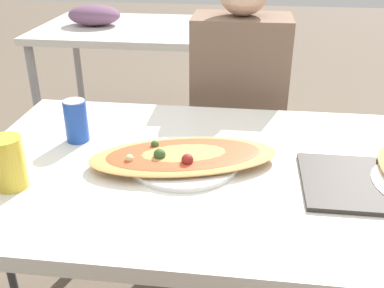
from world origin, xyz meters
name	(u,v)px	position (x,y,z in m)	size (l,w,h in m)	color
dining_table	(200,189)	(0.00, 0.00, 0.67)	(1.24, 0.82, 0.75)	silver
chair_far_seated	(237,132)	(0.08, 0.74, 0.51)	(0.40, 0.40, 0.88)	#3F2D1E
person_seated	(238,98)	(0.08, 0.63, 0.71)	(0.36, 0.25, 1.21)	#2D2D38
pizza_main	(184,157)	(-0.04, 0.00, 0.77)	(0.54, 0.34, 0.06)	white
soda_can	(76,121)	(-0.37, 0.10, 0.81)	(0.07, 0.07, 0.12)	#1E47B2
drink_glass	(9,163)	(-0.44, -0.16, 0.81)	(0.08, 0.08, 0.13)	gold
background_table	(124,35)	(-0.65, 1.67, 0.69)	(1.10, 0.80, 0.87)	silver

